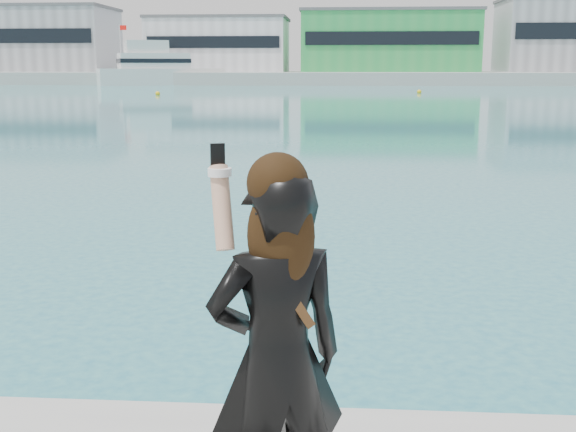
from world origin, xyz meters
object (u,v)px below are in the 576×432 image
motor_yacht (157,69)px  buoy_far (158,95)px  buoy_near (419,93)px  woman (277,349)px

motor_yacht → buoy_far: (9.92, -39.52, -2.56)m
buoy_near → woman: bearing=-96.5°
woman → buoy_far: bearing=-95.6°
motor_yacht → woman: motor_yacht is taller
buoy_far → woman: size_ratio=0.27×
motor_yacht → buoy_near: 49.80m
buoy_far → woman: woman is taller
motor_yacht → buoy_far: motor_yacht is taller
motor_yacht → buoy_near: size_ratio=39.97×
motor_yacht → buoy_near: bearing=-65.0°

